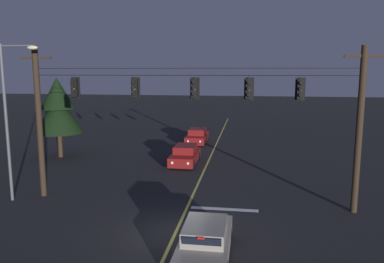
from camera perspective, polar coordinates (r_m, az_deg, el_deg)
ground_plane at (r=16.77m, az=-2.56°, el=-15.17°), size 180.00×180.00×0.00m
lane_centre_stripe at (r=25.90m, az=1.68°, el=-6.28°), size 0.14×60.00×0.01m
stop_bar_paint at (r=19.48m, az=4.92°, el=-11.62°), size 3.40×0.36×0.01m
signal_span_assembly at (r=19.21m, az=-0.45°, el=1.06°), size 18.29×0.32×8.08m
traffic_light_leftmost at (r=20.88m, az=-17.38°, el=6.35°), size 0.48×0.41×1.22m
traffic_light_left_inner at (r=19.67m, az=-8.67°, el=6.51°), size 0.48×0.41×1.22m
traffic_light_centre at (r=18.98m, az=0.37°, el=6.52°), size 0.48×0.41×1.22m
traffic_light_right_inner at (r=18.78m, az=8.62°, el=6.39°), size 0.48×0.41×1.22m
traffic_light_rightmost at (r=18.93m, az=16.12°, el=6.15°), size 0.48×0.41×1.22m
car_waiting_near_lane at (r=14.58m, az=2.02°, el=-16.27°), size 1.80×4.33×1.39m
car_oncoming_lead at (r=28.30m, az=-1.05°, el=-3.59°), size 1.80×4.42×1.39m
car_oncoming_trailing at (r=36.28m, az=0.79°, el=-0.75°), size 1.80×4.42×1.39m
street_lamp_corner at (r=21.71m, az=-25.75°, el=3.09°), size 2.11×0.30×8.27m
tree_verge_near at (r=31.78m, az=-19.61°, el=3.35°), size 3.83×3.83×6.39m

